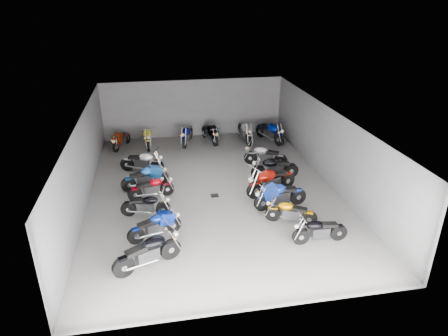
# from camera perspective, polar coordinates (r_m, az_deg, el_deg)

# --- Properties ---
(ground) EXTENTS (14.00, 14.00, 0.00)m
(ground) POSITION_cam_1_polar(r_m,az_deg,el_deg) (16.74, -1.61, -3.17)
(ground) COLOR gray
(ground) RESTS_ON ground
(wall_back) EXTENTS (10.00, 0.10, 3.20)m
(wall_back) POSITION_cam_1_polar(r_m,az_deg,el_deg) (22.66, -4.38, 8.48)
(wall_back) COLOR slate
(wall_back) RESTS_ON ground
(wall_left) EXTENTS (0.10, 14.00, 3.20)m
(wall_left) POSITION_cam_1_polar(r_m,az_deg,el_deg) (16.17, -19.47, 0.62)
(wall_left) COLOR slate
(wall_left) RESTS_ON ground
(wall_right) EXTENTS (0.10, 14.00, 3.20)m
(wall_right) POSITION_cam_1_polar(r_m,az_deg,el_deg) (17.47, 14.78, 2.95)
(wall_right) COLOR slate
(wall_right) RESTS_ON ground
(ceiling) EXTENTS (10.00, 14.00, 0.04)m
(ceiling) POSITION_cam_1_polar(r_m,az_deg,el_deg) (15.54, -1.75, 7.45)
(ceiling) COLOR black
(ceiling) RESTS_ON wall_back
(drain_grate) EXTENTS (0.32, 0.32, 0.01)m
(drain_grate) POSITION_cam_1_polar(r_m,az_deg,el_deg) (16.30, -1.34, -3.94)
(drain_grate) COLOR black
(drain_grate) RESTS_ON ground
(motorcycle_left_a) EXTENTS (2.06, 1.04, 0.96)m
(motorcycle_left_a) POSITION_cam_1_polar(r_m,az_deg,el_deg) (12.34, -10.77, -11.72)
(motorcycle_left_a) COLOR black
(motorcycle_left_a) RESTS_ON ground
(motorcycle_left_b) EXTENTS (1.83, 0.79, 0.84)m
(motorcycle_left_b) POSITION_cam_1_polar(r_m,az_deg,el_deg) (13.67, -9.79, -8.12)
(motorcycle_left_b) COLOR black
(motorcycle_left_b) RESTS_ON ground
(motorcycle_left_c) EXTENTS (1.86, 0.52, 0.82)m
(motorcycle_left_c) POSITION_cam_1_polar(r_m,az_deg,el_deg) (14.96, -11.04, -5.23)
(motorcycle_left_c) COLOR black
(motorcycle_left_c) RESTS_ON ground
(motorcycle_left_d) EXTENTS (1.87, 0.53, 0.83)m
(motorcycle_left_d) POSITION_cam_1_polar(r_m,az_deg,el_deg) (16.18, -10.30, -2.80)
(motorcycle_left_d) COLOR black
(motorcycle_left_d) RESTS_ON ground
(motorcycle_left_e) EXTENTS (1.99, 0.70, 0.90)m
(motorcycle_left_e) POSITION_cam_1_polar(r_m,az_deg,el_deg) (17.03, -11.16, -1.32)
(motorcycle_left_e) COLOR black
(motorcycle_left_e) RESTS_ON ground
(motorcycle_left_f) EXTENTS (2.00, 0.82, 0.91)m
(motorcycle_left_f) POSITION_cam_1_polar(r_m,az_deg,el_deg) (18.60, -11.58, 0.90)
(motorcycle_left_f) COLOR black
(motorcycle_left_f) RESTS_ON ground
(motorcycle_right_a) EXTENTS (1.90, 0.37, 0.84)m
(motorcycle_right_a) POSITION_cam_1_polar(r_m,az_deg,el_deg) (13.60, 13.49, -8.65)
(motorcycle_right_a) COLOR black
(motorcycle_right_a) RESTS_ON ground
(motorcycle_right_b) EXTENTS (1.74, 0.90, 0.82)m
(motorcycle_right_b) POSITION_cam_1_polar(r_m,az_deg,el_deg) (14.44, 9.47, -6.24)
(motorcycle_right_b) COLOR black
(motorcycle_right_b) RESTS_ON ground
(motorcycle_right_c) EXTENTS (2.16, 0.54, 0.95)m
(motorcycle_right_c) POSITION_cam_1_polar(r_m,az_deg,el_deg) (15.36, 7.97, -3.88)
(motorcycle_right_c) COLOR black
(motorcycle_right_c) RESTS_ON ground
(motorcycle_right_d) EXTENTS (2.27, 1.04, 1.05)m
(motorcycle_right_d) POSITION_cam_1_polar(r_m,az_deg,el_deg) (16.34, 6.70, -1.81)
(motorcycle_right_d) COLOR black
(motorcycle_right_d) RESTS_ON ground
(motorcycle_right_e) EXTENTS (2.14, 0.44, 0.94)m
(motorcycle_right_e) POSITION_cam_1_polar(r_m,az_deg,el_deg) (17.70, 7.20, 0.06)
(motorcycle_right_e) COLOR black
(motorcycle_right_e) RESTS_ON ground
(motorcycle_right_f) EXTENTS (1.94, 0.97, 0.91)m
(motorcycle_right_f) POSITION_cam_1_polar(r_m,az_deg,el_deg) (18.99, 5.87, 1.77)
(motorcycle_right_f) COLOR black
(motorcycle_right_f) RESTS_ON ground
(motorcycle_back_a) EXTENTS (0.84, 1.82, 0.84)m
(motorcycle_back_a) POSITION_cam_1_polar(r_m,az_deg,el_deg) (21.76, -14.49, 3.95)
(motorcycle_back_a) COLOR black
(motorcycle_back_a) RESTS_ON ground
(motorcycle_back_b) EXTENTS (0.45, 2.24, 0.99)m
(motorcycle_back_b) POSITION_cam_1_polar(r_m,az_deg,el_deg) (21.64, -10.86, 4.40)
(motorcycle_back_b) COLOR black
(motorcycle_back_b) RESTS_ON ground
(motorcycle_back_c) EXTENTS (0.80, 2.14, 0.97)m
(motorcycle_back_c) POSITION_cam_1_polar(r_m,az_deg,el_deg) (21.75, -5.31, 4.81)
(motorcycle_back_c) COLOR black
(motorcycle_back_c) RESTS_ON ground
(motorcycle_back_d) EXTENTS (0.67, 2.11, 0.94)m
(motorcycle_back_d) POSITION_cam_1_polar(r_m,az_deg,el_deg) (21.90, -2.00, 5.01)
(motorcycle_back_d) COLOR black
(motorcycle_back_d) RESTS_ON ground
(motorcycle_back_e) EXTENTS (0.48, 2.40, 1.05)m
(motorcycle_back_e) POSITION_cam_1_polar(r_m,az_deg,el_deg) (22.01, 3.01, 5.25)
(motorcycle_back_e) COLOR black
(motorcycle_back_e) RESTS_ON ground
(motorcycle_back_f) EXTENTS (0.98, 2.28, 1.05)m
(motorcycle_back_f) POSITION_cam_1_polar(r_m,az_deg,el_deg) (22.10, 6.63, 5.19)
(motorcycle_back_f) COLOR black
(motorcycle_back_f) RESTS_ON ground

